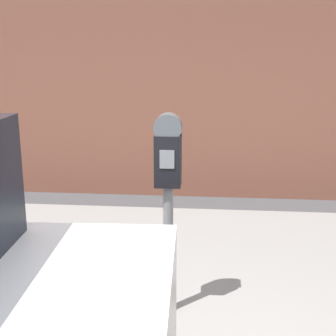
# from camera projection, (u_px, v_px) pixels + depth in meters

# --- Properties ---
(sidewalk) EXTENTS (24.00, 2.80, 0.13)m
(sidewalk) POSITION_uv_depth(u_px,v_px,m) (143.00, 260.00, 4.60)
(sidewalk) COLOR #9E9B96
(sidewalk) RESTS_ON ground_plane
(building_facade) EXTENTS (24.00, 0.30, 5.16)m
(building_facade) POSITION_uv_depth(u_px,v_px,m) (166.00, 11.00, 6.35)
(building_facade) COLOR #935642
(building_facade) RESTS_ON ground_plane
(parking_meter) EXTENTS (0.20, 0.15, 1.52)m
(parking_meter) POSITION_uv_depth(u_px,v_px,m) (168.00, 180.00, 3.35)
(parking_meter) COLOR gray
(parking_meter) RESTS_ON sidewalk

